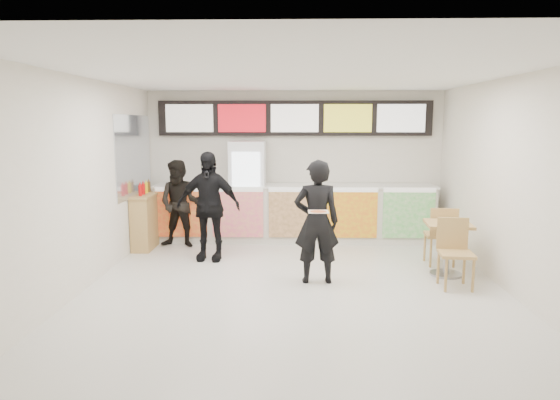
{
  "coord_description": "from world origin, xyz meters",
  "views": [
    {
      "loc": [
        -0.03,
        -6.76,
        2.36
      ],
      "look_at": [
        -0.24,
        1.2,
        1.12
      ],
      "focal_mm": 32.0,
      "sensor_mm": 36.0,
      "label": 1
    }
  ],
  "objects_px": {
    "customer_mid": "(208,206)",
    "condiment_ledge": "(146,221)",
    "service_counter": "(294,213)",
    "drinks_fridge": "(248,191)",
    "customer_left": "(180,204)",
    "customer_main": "(317,222)",
    "cafe_table": "(448,239)"
  },
  "relations": [
    {
      "from": "customer_main",
      "to": "cafe_table",
      "type": "xyz_separation_m",
      "value": [
        2.05,
        0.4,
        -0.34
      ]
    },
    {
      "from": "customer_left",
      "to": "cafe_table",
      "type": "relative_size",
      "value": 0.96
    },
    {
      "from": "service_counter",
      "to": "customer_left",
      "type": "relative_size",
      "value": 3.34
    },
    {
      "from": "drinks_fridge",
      "to": "condiment_ledge",
      "type": "distance_m",
      "value": 2.06
    },
    {
      "from": "customer_main",
      "to": "condiment_ledge",
      "type": "xyz_separation_m",
      "value": [
        -3.14,
        1.99,
        -0.39
      ]
    },
    {
      "from": "customer_main",
      "to": "customer_mid",
      "type": "xyz_separation_m",
      "value": [
        -1.81,
        1.21,
        0.02
      ]
    },
    {
      "from": "service_counter",
      "to": "customer_left",
      "type": "xyz_separation_m",
      "value": [
        -2.18,
        -0.54,
        0.26
      ]
    },
    {
      "from": "cafe_table",
      "to": "condiment_ledge",
      "type": "height_order",
      "value": "condiment_ledge"
    },
    {
      "from": "cafe_table",
      "to": "condiment_ledge",
      "type": "distance_m",
      "value": 5.43
    },
    {
      "from": "condiment_ledge",
      "to": "customer_main",
      "type": "bearing_deg",
      "value": -32.32
    },
    {
      "from": "condiment_ledge",
      "to": "customer_left",
      "type": "bearing_deg",
      "value": 10.41
    },
    {
      "from": "drinks_fridge",
      "to": "condiment_ledge",
      "type": "relative_size",
      "value": 1.62
    },
    {
      "from": "customer_mid",
      "to": "cafe_table",
      "type": "relative_size",
      "value": 1.09
    },
    {
      "from": "customer_left",
      "to": "service_counter",
      "type": "bearing_deg",
      "value": 21.6
    },
    {
      "from": "drinks_fridge",
      "to": "service_counter",
      "type": "bearing_deg",
      "value": -0.99
    },
    {
      "from": "drinks_fridge",
      "to": "customer_mid",
      "type": "distance_m",
      "value": 1.55
    },
    {
      "from": "customer_left",
      "to": "customer_mid",
      "type": "bearing_deg",
      "value": -44.43
    },
    {
      "from": "customer_mid",
      "to": "cafe_table",
      "type": "xyz_separation_m",
      "value": [
        3.86,
        -0.81,
        -0.36
      ]
    },
    {
      "from": "customer_mid",
      "to": "customer_main",
      "type": "bearing_deg",
      "value": -27.71
    },
    {
      "from": "customer_mid",
      "to": "condiment_ledge",
      "type": "bearing_deg",
      "value": 155.88
    },
    {
      "from": "customer_left",
      "to": "customer_mid",
      "type": "xyz_separation_m",
      "value": [
        0.7,
        -0.89,
        0.11
      ]
    },
    {
      "from": "customer_main",
      "to": "customer_left",
      "type": "distance_m",
      "value": 3.27
    },
    {
      "from": "customer_left",
      "to": "customer_mid",
      "type": "distance_m",
      "value": 1.14
    },
    {
      "from": "service_counter",
      "to": "drinks_fridge",
      "type": "xyz_separation_m",
      "value": [
        -0.93,
        0.02,
        0.43
      ]
    },
    {
      "from": "drinks_fridge",
      "to": "cafe_table",
      "type": "distance_m",
      "value": 4.03
    },
    {
      "from": "customer_mid",
      "to": "service_counter",
      "type": "bearing_deg",
      "value": 50.14
    },
    {
      "from": "customer_left",
      "to": "condiment_ledge",
      "type": "distance_m",
      "value": 0.72
    },
    {
      "from": "service_counter",
      "to": "customer_mid",
      "type": "height_order",
      "value": "customer_mid"
    },
    {
      "from": "drinks_fridge",
      "to": "condiment_ledge",
      "type": "height_order",
      "value": "drinks_fridge"
    },
    {
      "from": "service_counter",
      "to": "customer_mid",
      "type": "bearing_deg",
      "value": -135.97
    },
    {
      "from": "drinks_fridge",
      "to": "customer_left",
      "type": "distance_m",
      "value": 1.38
    },
    {
      "from": "customer_main",
      "to": "drinks_fridge",
      "type": "bearing_deg",
      "value": -68.03
    }
  ]
}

